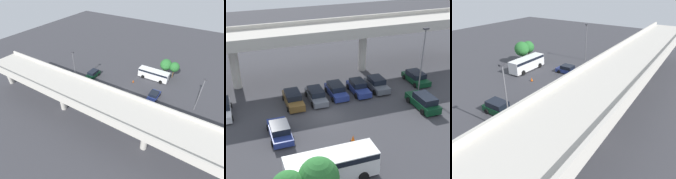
{
  "view_description": "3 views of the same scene",
  "coord_description": "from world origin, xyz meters",
  "views": [
    {
      "loc": [
        -13.71,
        28.46,
        25.45
      ],
      "look_at": [
        2.48,
        2.34,
        2.07
      ],
      "focal_mm": 28.0,
      "sensor_mm": 36.0,
      "label": 1
    },
    {
      "loc": [
        -8.96,
        -28.66,
        18.41
      ],
      "look_at": [
        1.68,
        1.12,
        2.52
      ],
      "focal_mm": 50.0,
      "sensor_mm": 36.0,
      "label": 2
    },
    {
      "loc": [
        26.77,
        18.41,
        15.53
      ],
      "look_at": [
        2.35,
        2.27,
        1.04
      ],
      "focal_mm": 35.0,
      "sensor_mm": 36.0,
      "label": 3
    }
  ],
  "objects": [
    {
      "name": "parked_car_0",
      "position": [
        -11.04,
        4.2,
        0.78
      ],
      "size": [
        2.12,
        4.84,
        1.69
      ],
      "rotation": [
        0.0,
        0.0,
        -1.57
      ],
      "color": "silver",
      "rests_on": "ground_plane"
    },
    {
      "name": "lamp_post_near_aisle",
      "position": [
        13.22,
        2.13,
        4.85
      ],
      "size": [
        0.7,
        0.35,
        8.32
      ],
      "color": "slate",
      "rests_on": "ground_plane"
    },
    {
      "name": "parked_car_5",
      "position": [
        5.56,
        4.22,
        0.74
      ],
      "size": [
        2.03,
        4.45,
        1.58
      ],
      "rotation": [
        0.0,
        0.0,
        -1.57
      ],
      "color": "navy",
      "rests_on": "ground_plane"
    },
    {
      "name": "parked_car_4",
      "position": [
        2.62,
        4.42,
        0.73
      ],
      "size": [
        2.08,
        4.48,
        1.53
      ],
      "rotation": [
        0.0,
        0.0,
        -1.57
      ],
      "color": "navy",
      "rests_on": "ground_plane"
    },
    {
      "name": "shuttle_bus",
      "position": [
        -2.71,
        -9.65,
        1.48
      ],
      "size": [
        7.72,
        2.56,
        2.47
      ],
      "rotation": [
        0.0,
        0.0,
        3.14
      ],
      "color": "white",
      "rests_on": "ground_plane"
    },
    {
      "name": "parked_car_6",
      "position": [
        8.19,
        4.25,
        0.77
      ],
      "size": [
        2.14,
        4.3,
        1.62
      ],
      "rotation": [
        0.0,
        0.0,
        -1.57
      ],
      "color": "#515660",
      "rests_on": "ground_plane"
    },
    {
      "name": "tree_front_left",
      "position": [
        -6.82,
        -12.87,
        3.13
      ],
      "size": [
        2.52,
        2.52,
        4.4
      ],
      "color": "brown",
      "rests_on": "ground_plane"
    },
    {
      "name": "parked_car_3",
      "position": [
        -0.14,
        3.95,
        0.72
      ],
      "size": [
        2.04,
        4.68,
        1.51
      ],
      "rotation": [
        0.0,
        0.0,
        -1.57
      ],
      "color": "#515660",
      "rests_on": "ground_plane"
    },
    {
      "name": "parked_car_1",
      "position": [
        -5.69,
        -2.14,
        0.69
      ],
      "size": [
        2.23,
        4.67,
        1.49
      ],
      "rotation": [
        0.0,
        0.0,
        1.57
      ],
      "color": "navy",
      "rests_on": "ground_plane"
    },
    {
      "name": "tree_front_right",
      "position": [
        -4.66,
        -12.67,
        3.27
      ],
      "size": [
        2.93,
        2.93,
        4.75
      ],
      "color": "brown",
      "rests_on": "ground_plane"
    },
    {
      "name": "parked_car_8",
      "position": [
        14.23,
        4.43,
        0.71
      ],
      "size": [
        2.22,
        4.52,
        1.49
      ],
      "rotation": [
        0.0,
        0.0,
        -1.57
      ],
      "color": "#0C381E",
      "rests_on": "ground_plane"
    },
    {
      "name": "parked_car_7",
      "position": [
        11.18,
        -1.97,
        0.83
      ],
      "size": [
        2.16,
        4.88,
        1.74
      ],
      "rotation": [
        0.0,
        0.0,
        1.57
      ],
      "color": "#0C381E",
      "rests_on": "ground_plane"
    },
    {
      "name": "traffic_cone",
      "position": [
        0.93,
        -5.39,
        0.33
      ],
      "size": [
        0.44,
        0.44,
        0.7
      ],
      "color": "black",
      "rests_on": "ground_plane"
    },
    {
      "name": "ground_plane",
      "position": [
        0.0,
        0.0,
        0.0
      ],
      "size": [
        115.64,
        115.64,
        0.0
      ],
      "primitive_type": "plane",
      "color": "#38383D"
    },
    {
      "name": "lamp_post_mid_lot",
      "position": [
        -14.31,
        -3.11,
        4.54
      ],
      "size": [
        0.7,
        0.35,
        7.71
      ],
      "color": "slate",
      "rests_on": "ground_plane"
    },
    {
      "name": "highway_overpass",
      "position": [
        -0.0,
        10.93,
        6.16
      ],
      "size": [
        55.09,
        6.61,
        7.41
      ],
      "color": "#BCB7AD",
      "rests_on": "ground_plane"
    },
    {
      "name": "parked_car_2",
      "position": [
        -3.01,
        3.92,
        0.76
      ],
      "size": [
        2.1,
        4.7,
        1.61
      ],
      "rotation": [
        0.0,
        0.0,
        -1.57
      ],
      "color": "brown",
      "rests_on": "ground_plane"
    }
  ]
}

